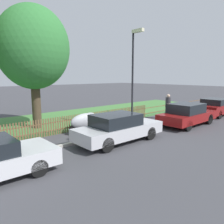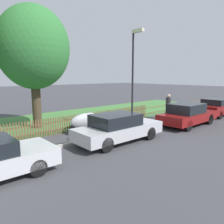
{
  "view_description": "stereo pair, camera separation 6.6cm",
  "coord_description": "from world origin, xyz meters",
  "px_view_note": "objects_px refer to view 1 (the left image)",
  "views": [
    {
      "loc": [
        -7.3,
        -8.3,
        3.14
      ],
      "look_at": [
        0.78,
        0.76,
        1.1
      ],
      "focal_mm": 35.0,
      "sensor_mm": 36.0,
      "label": 1
    },
    {
      "loc": [
        -7.25,
        -8.34,
        3.14
      ],
      "look_at": [
        0.78,
        0.76,
        1.1
      ],
      "focal_mm": 35.0,
      "sensor_mm": 36.0,
      "label": 2
    }
  ],
  "objects_px": {
    "parked_car_navy_estate": "(187,114)",
    "parked_car_red_compact": "(216,107)",
    "parked_car_black_saloon": "(118,128)",
    "street_lamp": "(134,68)",
    "tree_behind_motorcycle": "(33,48)",
    "pedestrian_near_fence": "(168,105)",
    "covered_motorcycle": "(85,121)"
  },
  "relations": [
    {
      "from": "parked_car_navy_estate",
      "to": "parked_car_red_compact",
      "type": "relative_size",
      "value": 1.0
    },
    {
      "from": "parked_car_black_saloon",
      "to": "parked_car_navy_estate",
      "type": "relative_size",
      "value": 1.03
    },
    {
      "from": "parked_car_red_compact",
      "to": "street_lamp",
      "type": "xyz_separation_m",
      "value": [
        -8.0,
        1.5,
        2.88
      ]
    },
    {
      "from": "tree_behind_motorcycle",
      "to": "pedestrian_near_fence",
      "type": "distance_m",
      "value": 9.64
    },
    {
      "from": "parked_car_navy_estate",
      "to": "covered_motorcycle",
      "type": "height_order",
      "value": "parked_car_navy_estate"
    },
    {
      "from": "parked_car_black_saloon",
      "to": "pedestrian_near_fence",
      "type": "xyz_separation_m",
      "value": [
        6.4,
        1.6,
        0.34
      ]
    },
    {
      "from": "tree_behind_motorcycle",
      "to": "pedestrian_near_fence",
      "type": "bearing_deg",
      "value": -24.9
    },
    {
      "from": "parked_car_black_saloon",
      "to": "tree_behind_motorcycle",
      "type": "bearing_deg",
      "value": 108.2
    },
    {
      "from": "parked_car_red_compact",
      "to": "street_lamp",
      "type": "distance_m",
      "value": 8.63
    },
    {
      "from": "parked_car_navy_estate",
      "to": "covered_motorcycle",
      "type": "bearing_deg",
      "value": 153.46
    },
    {
      "from": "covered_motorcycle",
      "to": "street_lamp",
      "type": "relative_size",
      "value": 0.34
    },
    {
      "from": "tree_behind_motorcycle",
      "to": "street_lamp",
      "type": "height_order",
      "value": "tree_behind_motorcycle"
    },
    {
      "from": "parked_car_red_compact",
      "to": "tree_behind_motorcycle",
      "type": "bearing_deg",
      "value": 154.89
    },
    {
      "from": "parked_car_navy_estate",
      "to": "parked_car_red_compact",
      "type": "bearing_deg",
      "value": 3.16
    },
    {
      "from": "parked_car_red_compact",
      "to": "tree_behind_motorcycle",
      "type": "relative_size",
      "value": 0.61
    },
    {
      "from": "parked_car_red_compact",
      "to": "tree_behind_motorcycle",
      "type": "xyz_separation_m",
      "value": [
        -12.29,
        5.39,
        3.98
      ]
    },
    {
      "from": "parked_car_red_compact",
      "to": "covered_motorcycle",
      "type": "height_order",
      "value": "parked_car_red_compact"
    },
    {
      "from": "parked_car_black_saloon",
      "to": "parked_car_navy_estate",
      "type": "bearing_deg",
      "value": -2.79
    },
    {
      "from": "parked_car_red_compact",
      "to": "street_lamp",
      "type": "bearing_deg",
      "value": 167.97
    },
    {
      "from": "parked_car_black_saloon",
      "to": "tree_behind_motorcycle",
      "type": "height_order",
      "value": "tree_behind_motorcycle"
    },
    {
      "from": "parked_car_black_saloon",
      "to": "tree_behind_motorcycle",
      "type": "relative_size",
      "value": 0.64
    },
    {
      "from": "parked_car_black_saloon",
      "to": "parked_car_red_compact",
      "type": "distance_m",
      "value": 10.6
    },
    {
      "from": "parked_car_navy_estate",
      "to": "pedestrian_near_fence",
      "type": "bearing_deg",
      "value": 68.47
    },
    {
      "from": "parked_car_navy_estate",
      "to": "parked_car_red_compact",
      "type": "height_order",
      "value": "parked_car_navy_estate"
    },
    {
      "from": "parked_car_black_saloon",
      "to": "street_lamp",
      "type": "height_order",
      "value": "street_lamp"
    },
    {
      "from": "pedestrian_near_fence",
      "to": "street_lamp",
      "type": "distance_m",
      "value": 4.57
    },
    {
      "from": "parked_car_red_compact",
      "to": "pedestrian_near_fence",
      "type": "height_order",
      "value": "pedestrian_near_fence"
    },
    {
      "from": "covered_motorcycle",
      "to": "tree_behind_motorcycle",
      "type": "height_order",
      "value": "tree_behind_motorcycle"
    },
    {
      "from": "covered_motorcycle",
      "to": "tree_behind_motorcycle",
      "type": "relative_size",
      "value": 0.27
    },
    {
      "from": "tree_behind_motorcycle",
      "to": "street_lamp",
      "type": "relative_size",
      "value": 1.25
    },
    {
      "from": "parked_car_navy_estate",
      "to": "pedestrian_near_fence",
      "type": "distance_m",
      "value": 2.11
    },
    {
      "from": "tree_behind_motorcycle",
      "to": "pedestrian_near_fence",
      "type": "xyz_separation_m",
      "value": [
        8.09,
        -3.76,
        -3.64
      ]
    }
  ]
}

